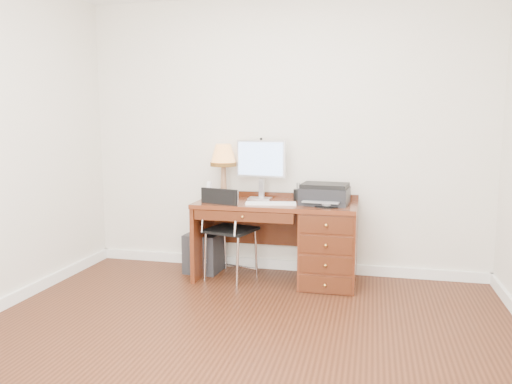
% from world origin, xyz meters
% --- Properties ---
extents(ground, '(4.00, 4.00, 0.00)m').
position_xyz_m(ground, '(0.00, 0.00, 0.00)').
color(ground, '#34170B').
rests_on(ground, ground).
extents(room_shell, '(4.00, 4.00, 4.00)m').
position_xyz_m(room_shell, '(0.00, 0.63, 0.05)').
color(room_shell, silver).
rests_on(room_shell, ground).
extents(desk, '(1.50, 0.67, 0.75)m').
position_xyz_m(desk, '(0.32, 1.40, 0.41)').
color(desk, '#5A2513').
rests_on(desk, ground).
extents(monitor, '(0.50, 0.19, 0.57)m').
position_xyz_m(monitor, '(-0.19, 1.57, 1.11)').
color(monitor, silver).
rests_on(monitor, desk).
extents(keyboard, '(0.48, 0.21, 0.02)m').
position_xyz_m(keyboard, '(-0.02, 1.27, 0.76)').
color(keyboard, white).
rests_on(keyboard, desk).
extents(mouse_pad, '(0.20, 0.20, 0.04)m').
position_xyz_m(mouse_pad, '(0.49, 1.24, 0.76)').
color(mouse_pad, black).
rests_on(mouse_pad, desk).
extents(printer, '(0.46, 0.37, 0.19)m').
position_xyz_m(printer, '(0.45, 1.40, 0.84)').
color(printer, black).
rests_on(printer, desk).
extents(leg_lamp, '(0.26, 0.26, 0.53)m').
position_xyz_m(leg_lamp, '(-0.57, 1.57, 1.14)').
color(leg_lamp, black).
rests_on(leg_lamp, desk).
extents(phone, '(0.10, 0.10, 0.17)m').
position_xyz_m(phone, '(-0.67, 1.43, 0.80)').
color(phone, white).
rests_on(phone, desk).
extents(pen_cup, '(0.08, 0.08, 0.11)m').
position_xyz_m(pen_cup, '(0.18, 1.56, 0.80)').
color(pen_cup, black).
rests_on(pen_cup, desk).
extents(chair, '(0.52, 0.52, 0.89)m').
position_xyz_m(chair, '(-0.43, 1.29, 0.54)').
color(chair, black).
rests_on(chair, ground).
extents(equipment_box, '(0.35, 0.35, 0.39)m').
position_xyz_m(equipment_box, '(-0.76, 1.50, 0.19)').
color(equipment_box, black).
rests_on(equipment_box, ground).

